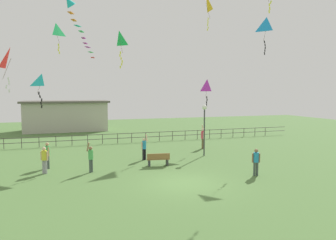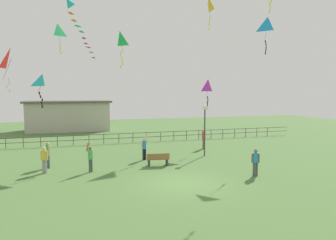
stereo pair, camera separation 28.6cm
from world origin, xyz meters
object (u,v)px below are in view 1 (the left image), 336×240
at_px(person_5, 91,157).
at_px(kite_7, 56,32).
at_px(person_1, 144,147).
at_px(person_3, 256,160).
at_px(kite_3, 207,87).
at_px(person_0, 203,137).
at_px(kite_1, 11,60).
at_px(person_4, 48,154).
at_px(person_2, 44,158).
at_px(kite_6, 266,27).
at_px(lamppost, 204,118).
at_px(streamer_kite, 71,8).
at_px(kite_5, 42,82).
at_px(park_bench, 158,159).
at_px(kite_8, 119,40).
at_px(kite_4, 206,4).

distance_m(person_5, kite_7, 13.49).
height_order(person_1, person_3, person_1).
bearing_deg(kite_3, person_0, 127.27).
bearing_deg(kite_1, person_4, 31.10).
xyz_separation_m(person_2, kite_6, (16.28, 1.33, 8.97)).
distance_m(person_0, kite_6, 10.17).
xyz_separation_m(lamppost, kite_3, (1.39, 2.48, 2.43)).
bearing_deg(lamppost, streamer_kite, -178.83).
xyz_separation_m(person_5, streamer_kite, (-0.84, 2.09, 9.23)).
bearing_deg(kite_5, person_4, -78.15).
height_order(person_2, streamer_kite, streamer_kite).
bearing_deg(park_bench, person_3, -40.82).
height_order(person_1, kite_3, kite_3).
height_order(lamppost, park_bench, lamppost).
relative_size(person_0, person_1, 1.10).
bearing_deg(person_5, kite_8, 61.73).
distance_m(park_bench, person_0, 7.24).
relative_size(kite_3, streamer_kite, 0.47).
distance_m(kite_7, streamer_kite, 7.73).
bearing_deg(kite_4, streamer_kite, -149.85).
xyz_separation_m(park_bench, kite_5, (-7.15, 2.80, 5.07)).
bearing_deg(kite_6, person_2, -175.34).
xyz_separation_m(kite_4, kite_5, (-14.88, -6.50, -8.07)).
height_order(person_3, kite_4, kite_4).
bearing_deg(person_5, person_4, 144.18).
bearing_deg(kite_7, person_3, -50.66).
distance_m(kite_7, kite_8, 6.82).
bearing_deg(kite_3, person_3, -96.19).
bearing_deg(person_0, person_5, -152.69).
bearing_deg(park_bench, kite_3, 38.45).
height_order(person_0, person_1, person_0).
distance_m(person_2, kite_7, 12.94).
distance_m(person_0, kite_1, 15.69).
distance_m(person_1, kite_5, 8.15).
distance_m(person_1, person_3, 8.00).
bearing_deg(person_4, person_0, 14.61).
bearing_deg(person_1, streamer_kite, -177.23).
xyz_separation_m(kite_4, kite_7, (-14.10, 0.14, -3.54)).
distance_m(kite_4, kite_7, 14.53).
bearing_deg(park_bench, person_2, 177.59).
relative_size(park_bench, person_5, 0.83).
xyz_separation_m(person_4, kite_3, (12.52, 2.93, 4.35)).
bearing_deg(person_5, park_bench, 3.76).
height_order(lamppost, kite_5, kite_5).
height_order(park_bench, kite_1, kite_1).
bearing_deg(person_2, person_1, 14.91).
xyz_separation_m(lamppost, park_bench, (-4.25, -2.00, -2.43)).
height_order(person_2, person_3, person_2).
bearing_deg(person_1, kite_4, 41.60).
relative_size(park_bench, kite_1, 0.61).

